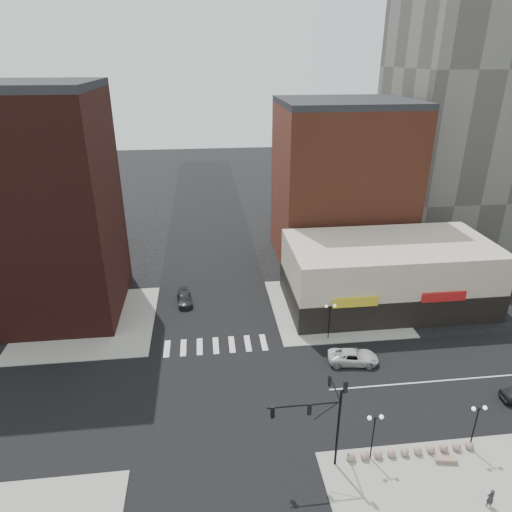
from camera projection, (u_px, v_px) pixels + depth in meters
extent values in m
plane|color=black|center=(220.00, 399.00, 40.75)|extent=(240.00, 240.00, 0.00)
cube|color=black|center=(220.00, 399.00, 40.74)|extent=(200.00, 14.00, 0.02)
cube|color=black|center=(220.00, 399.00, 40.74)|extent=(14.00, 200.00, 0.02)
cube|color=gray|center=(88.00, 322.00, 52.35)|extent=(15.00, 15.00, 0.12)
cube|color=gray|center=(334.00, 307.00, 55.45)|extent=(15.00, 15.00, 0.12)
cube|color=#391512|center=(38.00, 209.00, 50.47)|extent=(16.00, 15.00, 25.00)
cube|color=brown|center=(341.00, 186.00, 65.13)|extent=(18.00, 15.00, 22.00)
cube|color=beige|center=(388.00, 273.00, 55.00)|extent=(24.00, 12.00, 8.00)
cube|color=black|center=(385.00, 290.00, 55.93)|extent=(24.20, 12.20, 3.40)
cylinder|color=black|center=(338.00, 429.00, 32.76)|extent=(0.18, 0.18, 7.00)
cylinder|color=black|center=(304.00, 405.00, 31.47)|extent=(5.20, 0.11, 0.11)
cylinder|color=black|center=(326.00, 411.00, 31.93)|extent=(1.72, 0.06, 1.46)
cylinder|color=black|center=(335.00, 388.00, 33.11)|extent=(0.11, 3.00, 0.11)
cube|color=black|center=(273.00, 412.00, 31.40)|extent=(0.28, 0.18, 0.95)
sphere|color=red|center=(273.00, 409.00, 31.28)|extent=(0.16, 0.16, 0.16)
cube|color=black|center=(309.00, 409.00, 31.68)|extent=(0.28, 0.18, 0.95)
sphere|color=red|center=(310.00, 406.00, 31.56)|extent=(0.16, 0.16, 0.16)
cube|color=black|center=(330.00, 381.00, 34.46)|extent=(0.18, 0.28, 0.95)
sphere|color=red|center=(330.00, 377.00, 34.33)|extent=(0.16, 0.16, 0.16)
cube|color=black|center=(346.00, 387.00, 31.25)|extent=(0.28, 0.18, 0.95)
sphere|color=red|center=(346.00, 383.00, 31.13)|extent=(0.16, 0.16, 0.16)
cylinder|color=black|center=(373.00, 438.00, 33.80)|extent=(0.11, 0.11, 4.00)
cylinder|color=black|center=(375.00, 418.00, 33.03)|extent=(0.90, 0.06, 0.06)
sphere|color=white|center=(370.00, 418.00, 32.94)|extent=(0.32, 0.32, 0.32)
sphere|color=white|center=(381.00, 417.00, 33.04)|extent=(0.32, 0.32, 0.32)
cylinder|color=black|center=(474.00, 429.00, 34.66)|extent=(0.11, 0.11, 4.00)
cylinder|color=black|center=(479.00, 409.00, 33.89)|extent=(0.90, 0.06, 0.06)
sphere|color=white|center=(474.00, 409.00, 33.80)|extent=(0.32, 0.32, 0.32)
sphere|color=white|center=(485.00, 408.00, 33.90)|extent=(0.32, 0.32, 0.32)
cylinder|color=black|center=(329.00, 322.00, 48.44)|extent=(0.11, 0.11, 4.00)
cylinder|color=black|center=(330.00, 307.00, 47.67)|extent=(0.90, 0.06, 0.06)
sphere|color=white|center=(326.00, 306.00, 47.58)|extent=(0.32, 0.32, 0.32)
sphere|color=white|center=(335.00, 306.00, 47.68)|extent=(0.32, 0.32, 0.32)
sphere|color=gray|center=(351.00, 457.00, 34.32)|extent=(0.65, 0.65, 0.65)
sphere|color=gray|center=(365.00, 455.00, 34.43)|extent=(0.65, 0.65, 0.65)
sphere|color=gray|center=(378.00, 454.00, 34.54)|extent=(0.65, 0.65, 0.65)
sphere|color=gray|center=(391.00, 453.00, 34.65)|extent=(0.65, 0.65, 0.65)
sphere|color=gray|center=(405.00, 451.00, 34.77)|extent=(0.65, 0.65, 0.65)
sphere|color=gray|center=(418.00, 450.00, 34.88)|extent=(0.65, 0.65, 0.65)
sphere|color=gray|center=(431.00, 449.00, 34.99)|extent=(0.65, 0.65, 0.65)
sphere|color=gray|center=(444.00, 448.00, 35.10)|extent=(0.65, 0.65, 0.65)
sphere|color=gray|center=(457.00, 446.00, 35.22)|extent=(0.65, 0.65, 0.65)
sphere|color=gray|center=(469.00, 445.00, 35.33)|extent=(0.65, 0.65, 0.65)
imported|color=silver|center=(353.00, 357.00, 45.28)|extent=(5.21, 2.94, 1.37)
imported|color=black|center=(184.00, 299.00, 56.21)|extent=(2.18, 4.39, 1.23)
imported|color=#28252B|center=(490.00, 498.00, 30.64)|extent=(0.56, 0.37, 1.51)
cube|color=gray|center=(445.00, 460.00, 34.23)|extent=(1.51, 0.67, 0.27)
cube|color=gray|center=(446.00, 459.00, 34.16)|extent=(1.71, 0.79, 0.11)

